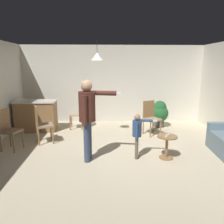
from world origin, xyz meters
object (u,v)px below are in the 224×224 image
side_table_by_couch (167,144)px  dining_chair_near_wall (78,112)px  dining_chair_centre_back (8,128)px  dining_chair_spare (41,123)px  dining_chair_by_counter (151,116)px  potted_plant_corner (160,113)px  kitchen_counter (36,116)px  person_adult (88,112)px  spare_remote_on_table (168,135)px  person_child (137,131)px

side_table_by_couch → dining_chair_near_wall: dining_chair_near_wall is taller
dining_chair_centre_back → dining_chair_spare: size_ratio=1.00×
side_table_by_couch → dining_chair_spare: dining_chair_spare is taller
dining_chair_by_counter → potted_plant_corner: 0.93m
dining_chair_by_counter → kitchen_counter: bearing=-33.4°
person_adult → dining_chair_by_counter: person_adult is taller
dining_chair_by_counter → dining_chair_near_wall: size_ratio=1.00×
person_adult → potted_plant_corner: size_ratio=1.98×
kitchen_counter → dining_chair_by_counter: bearing=-8.8°
side_table_by_couch → dining_chair_spare: size_ratio=0.52×
side_table_by_couch → spare_remote_on_table: 0.21m
side_table_by_couch → potted_plant_corner: 2.61m
person_child → dining_chair_by_counter: bearing=167.8°
dining_chair_centre_back → person_adult: bearing=86.0°
potted_plant_corner → spare_remote_on_table: (-0.47, -2.60, 0.05)m
dining_chair_spare → person_adult: bearing=27.6°
kitchen_counter → dining_chair_by_counter: 3.54m
person_child → dining_chair_by_counter: person_child is taller
dining_chair_by_counter → dining_chair_spare: same height
dining_chair_spare → potted_plant_corner: bearing=91.7°
person_adult → dining_chair_centre_back: 2.17m
dining_chair_near_wall → potted_plant_corner: bearing=-90.0°
dining_chair_by_counter → dining_chair_centre_back: (-3.70, -1.08, 0.00)m
dining_chair_centre_back → spare_remote_on_table: 3.77m
kitchen_counter → dining_chair_spare: bearing=-68.1°
kitchen_counter → dining_chair_spare: (0.48, -1.19, 0.07)m
side_table_by_couch → person_child: 0.72m
side_table_by_couch → dining_chair_near_wall: (-2.19, 2.47, 0.22)m
potted_plant_corner → dining_chair_spare: bearing=-157.5°
person_child → dining_chair_spare: size_ratio=1.01×
dining_chair_near_wall → potted_plant_corner: size_ratio=1.14×
person_adult → dining_chair_spare: 1.81m
kitchen_counter → side_table_by_couch: bearing=-33.4°
dining_chair_by_counter → dining_chair_near_wall: bearing=-42.4°
kitchen_counter → dining_chair_centre_back: dining_chair_centre_back is taller
person_adult → dining_chair_by_counter: (1.72, 1.79, -0.54)m
dining_chair_spare → potted_plant_corner: 3.78m
person_adult → person_child: size_ratio=1.73×
kitchen_counter → potted_plant_corner: kitchen_counter is taller
dining_chair_by_counter → dining_chair_near_wall: (-2.19, 0.71, 0.00)m
kitchen_counter → dining_chair_near_wall: (1.30, 0.16, 0.07)m
kitchen_counter → dining_chair_centre_back: bearing=-97.2°
dining_chair_centre_back → spare_remote_on_table: (3.70, -0.71, -0.01)m
kitchen_counter → person_adult: (1.77, -2.34, 0.60)m
person_child → dining_chair_near_wall: 2.88m
kitchen_counter → person_child: (2.84, -2.27, 0.15)m
dining_chair_by_counter → potted_plant_corner: (0.47, 0.80, -0.06)m
kitchen_counter → dining_chair_spare: size_ratio=1.26×
side_table_by_couch → person_adult: person_adult is taller
side_table_by_couch → dining_chair_by_counter: bearing=89.9°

